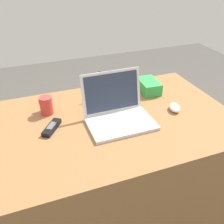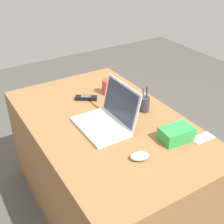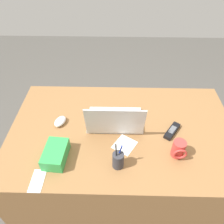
# 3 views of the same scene
# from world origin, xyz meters

# --- Properties ---
(ground_plane) EXTENTS (6.00, 6.00, 0.00)m
(ground_plane) POSITION_xyz_m (0.00, 0.00, 0.00)
(ground_plane) COLOR #4C4944
(desk) EXTENTS (1.42, 0.87, 0.74)m
(desk) POSITION_xyz_m (0.00, 0.00, 0.37)
(desk) COLOR olive
(desk) RESTS_ON ground
(laptop) EXTENTS (0.35, 0.29, 0.25)m
(laptop) POSITION_xyz_m (0.05, -0.02, 0.80)
(laptop) COLOR silver
(laptop) RESTS_ON desk
(computer_mouse) EXTENTS (0.09, 0.11, 0.04)m
(computer_mouse) POSITION_xyz_m (0.40, -0.04, 0.76)
(computer_mouse) COLOR white
(computer_mouse) RESTS_ON desk
(coffee_mug_white) EXTENTS (0.07, 0.08, 0.10)m
(coffee_mug_white) POSITION_xyz_m (-0.30, 0.19, 0.80)
(coffee_mug_white) COLOR #C63833
(coffee_mug_white) RESTS_ON desk
(cordless_phone) EXTENTS (0.12, 0.15, 0.03)m
(cordless_phone) POSITION_xyz_m (-0.30, 0.02, 0.76)
(cordless_phone) COLOR black
(cordless_phone) RESTS_ON desk
(pen_holder) EXTENTS (0.06, 0.06, 0.18)m
(pen_holder) POSITION_xyz_m (0.03, 0.27, 0.80)
(pen_holder) COLOR #333338
(pen_holder) RESTS_ON desk
(snack_bag) EXTENTS (0.13, 0.19, 0.08)m
(snack_bag) POSITION_xyz_m (0.37, 0.23, 0.78)
(snack_bag) COLOR green
(snack_bag) RESTS_ON desk
(paper_note_near_laptop) EXTENTS (0.16, 0.16, 0.00)m
(paper_note_near_laptop) POSITION_xyz_m (-0.01, 0.13, 0.75)
(paper_note_near_laptop) COLOR white
(paper_note_near_laptop) RESTS_ON desk
(paper_note_left) EXTENTS (0.07, 0.13, 0.00)m
(paper_note_left) POSITION_xyz_m (0.44, 0.37, 0.75)
(paper_note_left) COLOR white
(paper_note_left) RESTS_ON desk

